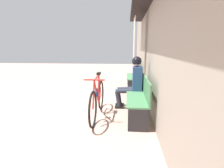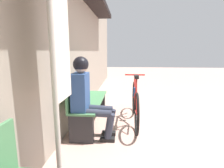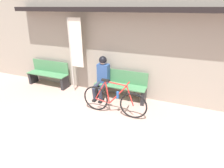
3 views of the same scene
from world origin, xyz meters
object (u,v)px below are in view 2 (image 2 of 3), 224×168
object	(u,v)px
park_bench_near	(88,103)
person_seated	(87,93)
banner_pole	(59,41)
bicycle	(135,103)

from	to	relation	value
park_bench_near	person_seated	xyz separation A→B (m)	(-0.55, -0.11, 0.33)
park_bench_near	banner_pole	size ratio (longest dim) A/B	0.67
bicycle	banner_pole	size ratio (longest dim) A/B	0.75
park_bench_near	bicycle	distance (m)	0.89
park_bench_near	person_seated	distance (m)	0.65
park_bench_near	person_seated	size ratio (longest dim) A/B	1.21
person_seated	banner_pole	world-z (taller)	banner_pole
park_bench_near	bicycle	world-z (taller)	bicycle
banner_pole	bicycle	bearing A→B (deg)	-27.15
bicycle	banner_pole	bearing A→B (deg)	152.85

